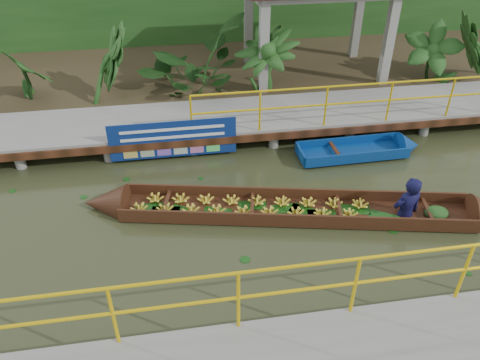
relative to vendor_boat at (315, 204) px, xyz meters
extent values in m
plane|color=#2B2E17|center=(-1.21, 0.09, -0.26)|extent=(80.00, 80.00, 0.00)
cube|color=#36291B|center=(-1.21, 7.59, -0.04)|extent=(30.00, 8.00, 0.45)
cube|color=gray|center=(-1.21, 3.59, 0.24)|extent=(16.00, 2.00, 0.15)
cube|color=#311B0D|center=(-1.21, 2.59, 0.16)|extent=(16.00, 0.12, 0.18)
cylinder|color=#E3B60B|center=(1.54, 2.64, 1.31)|extent=(7.50, 0.05, 0.05)
cylinder|color=#E3B60B|center=(1.54, 2.64, 0.86)|extent=(7.50, 0.05, 0.05)
cylinder|color=#E3B60B|center=(1.54, 2.64, 0.81)|extent=(0.05, 0.05, 1.00)
cylinder|color=gray|center=(-5.21, 2.79, -0.04)|extent=(0.24, 0.24, 0.55)
cylinder|color=gray|center=(-5.21, 4.39, -0.04)|extent=(0.24, 0.24, 0.55)
cylinder|color=gray|center=(-3.21, 2.79, -0.04)|extent=(0.24, 0.24, 0.55)
cylinder|color=gray|center=(-3.21, 4.39, -0.04)|extent=(0.24, 0.24, 0.55)
cylinder|color=gray|center=(-1.21, 2.79, -0.04)|extent=(0.24, 0.24, 0.55)
cylinder|color=gray|center=(-1.21, 4.39, -0.04)|extent=(0.24, 0.24, 0.55)
cylinder|color=gray|center=(0.79, 2.79, -0.04)|extent=(0.24, 0.24, 0.55)
cylinder|color=gray|center=(0.79, 4.39, -0.04)|extent=(0.24, 0.24, 0.55)
cylinder|color=gray|center=(2.79, 2.79, -0.04)|extent=(0.24, 0.24, 0.55)
cylinder|color=gray|center=(2.79, 4.39, -0.04)|extent=(0.24, 0.24, 0.55)
cylinder|color=gray|center=(4.79, 2.79, -0.04)|extent=(0.24, 0.24, 0.55)
cylinder|color=gray|center=(4.79, 4.39, -0.04)|extent=(0.24, 0.24, 0.55)
cylinder|color=gray|center=(-1.21, 2.79, -0.04)|extent=(0.24, 0.24, 0.55)
cylinder|color=#E3B60B|center=(-0.21, -2.96, 1.39)|extent=(10.00, 0.05, 0.05)
cylinder|color=#E3B60B|center=(-0.21, -2.96, 0.94)|extent=(10.00, 0.05, 0.05)
cylinder|color=#E3B60B|center=(-0.21, -2.96, 0.89)|extent=(0.05, 0.05, 1.00)
cube|color=gray|center=(-0.01, 5.19, 1.34)|extent=(0.25, 0.25, 2.80)
cube|color=gray|center=(3.59, 5.19, 1.34)|extent=(0.25, 0.25, 2.80)
cube|color=gray|center=(-0.01, 7.59, 1.34)|extent=(0.25, 0.25, 2.80)
cube|color=gray|center=(3.59, 7.59, 1.34)|extent=(0.25, 0.25, 2.80)
cube|color=#341B0E|center=(-0.37, 0.08, -0.21)|extent=(6.99, 2.30, 0.05)
cube|color=#341B0E|center=(-0.27, 0.50, -0.09)|extent=(6.82, 1.50, 0.30)
cube|color=#341B0E|center=(-0.46, -0.35, -0.09)|extent=(6.82, 1.50, 0.30)
cone|color=#341B0E|center=(-4.15, 0.88, -0.14)|extent=(1.02, 1.00, 0.84)
ellipsoid|color=#1A4315|center=(2.36, -0.50, -0.12)|extent=(0.56, 0.48, 0.23)
imported|color=#0E0E34|center=(1.76, -0.37, 0.67)|extent=(0.67, 0.49, 1.71)
cube|color=navy|center=(1.55, 2.04, -0.18)|extent=(2.59, 0.83, 0.09)
cube|color=navy|center=(1.54, 2.42, -0.07)|extent=(2.57, 0.11, 0.26)
cube|color=navy|center=(1.56, 1.65, -0.07)|extent=(2.57, 0.11, 0.26)
cube|color=navy|center=(0.26, 2.01, -0.07)|extent=(0.07, 0.77, 0.26)
cone|color=navy|center=(3.01, 2.07, -0.13)|extent=(0.53, 0.73, 0.72)
cube|color=#311B0D|center=(1.12, 2.03, -0.04)|extent=(0.10, 0.77, 0.04)
cube|color=navy|center=(-2.66, 2.57, 0.29)|extent=(2.95, 0.03, 0.92)
cube|color=white|center=(-2.66, 2.55, 0.56)|extent=(2.40, 0.01, 0.07)
cube|color=white|center=(-2.66, 2.55, 0.36)|extent=(2.40, 0.01, 0.07)
imported|color=#1A4315|center=(-6.42, 5.39, 0.98)|extent=(1.27, 1.27, 1.59)
imported|color=#1A4315|center=(-4.42, 5.39, 0.98)|extent=(1.27, 1.27, 1.59)
imported|color=#1A4315|center=(-1.92, 5.39, 0.98)|extent=(1.27, 1.27, 1.59)
imported|color=#1A4315|center=(0.08, 5.39, 0.98)|extent=(1.27, 1.27, 1.59)
imported|color=#1A4315|center=(5.08, 5.39, 0.98)|extent=(1.27, 1.27, 1.59)
imported|color=#1A4315|center=(6.58, 5.39, 0.98)|extent=(1.27, 1.27, 1.59)
camera|label=1|loc=(-2.65, -7.07, 5.63)|focal=35.00mm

